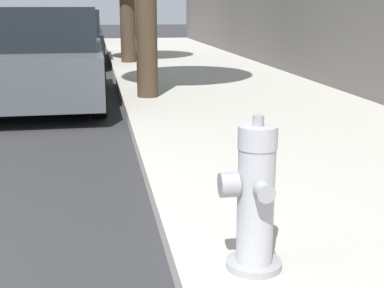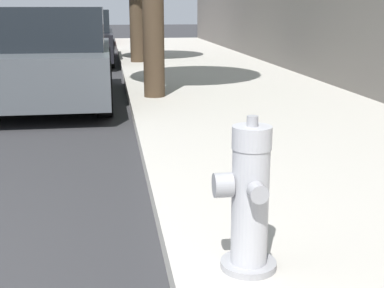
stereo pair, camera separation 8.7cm
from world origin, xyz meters
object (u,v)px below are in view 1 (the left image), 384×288
(fire_hydrant, at_px, (254,200))
(parked_car_near, at_px, (40,57))
(parked_car_mid, at_px, (69,37))
(parked_car_far, at_px, (72,28))

(fire_hydrant, bearing_deg, parked_car_near, 104.83)
(fire_hydrant, bearing_deg, parked_car_mid, 96.76)
(fire_hydrant, bearing_deg, parked_car_far, 94.86)
(parked_car_near, distance_m, parked_car_far, 12.21)
(fire_hydrant, relative_size, parked_car_mid, 0.18)
(parked_car_far, bearing_deg, fire_hydrant, -85.14)
(parked_car_near, bearing_deg, fire_hydrant, -75.17)
(fire_hydrant, distance_m, parked_car_mid, 11.65)
(parked_car_near, height_order, parked_car_far, parked_car_near)
(fire_hydrant, relative_size, parked_car_far, 0.17)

